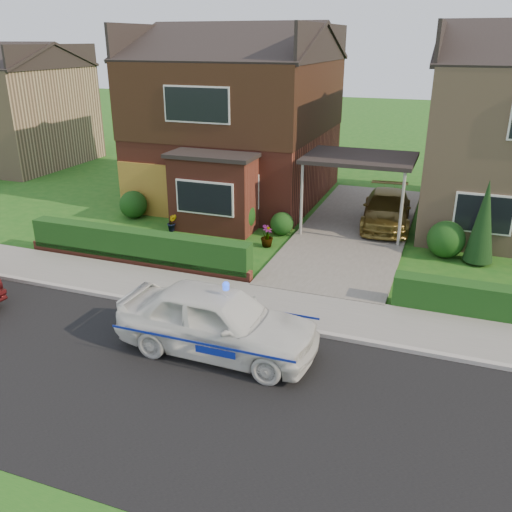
% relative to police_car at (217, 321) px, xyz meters
% --- Properties ---
extents(ground, '(120.00, 120.00, 0.00)m').
position_rel_police_car_xyz_m(ground, '(1.35, -1.60, -0.78)').
color(ground, '#1A5516').
rests_on(ground, ground).
extents(road, '(60.00, 6.00, 0.02)m').
position_rel_police_car_xyz_m(road, '(1.35, -1.60, -0.78)').
color(road, black).
rests_on(road, ground).
extents(kerb, '(60.00, 0.16, 0.12)m').
position_rel_police_car_xyz_m(kerb, '(1.35, 1.45, -0.72)').
color(kerb, '#9E9993').
rests_on(kerb, ground).
extents(sidewalk, '(60.00, 2.00, 0.10)m').
position_rel_police_car_xyz_m(sidewalk, '(1.35, 2.50, -0.73)').
color(sidewalk, slate).
rests_on(sidewalk, ground).
extents(driveway, '(3.80, 12.00, 0.12)m').
position_rel_police_car_xyz_m(driveway, '(1.35, 9.40, -0.72)').
color(driveway, '#666059').
rests_on(driveway, ground).
extents(house_left, '(7.50, 9.53, 7.25)m').
position_rel_police_car_xyz_m(house_left, '(-4.43, 12.30, 3.03)').
color(house_left, brown).
rests_on(house_left, ground).
extents(carport_link, '(3.80, 3.00, 2.77)m').
position_rel_police_car_xyz_m(carport_link, '(1.35, 9.35, 1.88)').
color(carport_link, black).
rests_on(carport_link, ground).
extents(garage_door, '(2.20, 0.10, 2.10)m').
position_rel_police_car_xyz_m(garage_door, '(-6.90, 8.36, 0.27)').
color(garage_door, brown).
rests_on(garage_door, ground).
extents(dwarf_wall, '(7.70, 0.25, 0.36)m').
position_rel_police_car_xyz_m(dwarf_wall, '(-4.45, 3.70, -0.60)').
color(dwarf_wall, brown).
rests_on(dwarf_wall, ground).
extents(hedge_left, '(7.50, 0.55, 0.90)m').
position_rel_police_car_xyz_m(hedge_left, '(-4.45, 3.85, -0.78)').
color(hedge_left, '#113511').
rests_on(hedge_left, ground).
extents(shrub_left_far, '(1.08, 1.08, 1.08)m').
position_rel_police_car_xyz_m(shrub_left_far, '(-7.15, 7.90, -0.24)').
color(shrub_left_far, '#113511').
rests_on(shrub_left_far, ground).
extents(shrub_left_mid, '(1.32, 1.32, 1.32)m').
position_rel_police_car_xyz_m(shrub_left_mid, '(-2.65, 7.70, -0.12)').
color(shrub_left_mid, '#113511').
rests_on(shrub_left_mid, ground).
extents(shrub_left_near, '(0.84, 0.84, 0.84)m').
position_rel_police_car_xyz_m(shrub_left_near, '(-1.05, 8.00, -0.36)').
color(shrub_left_near, '#113511').
rests_on(shrub_left_near, ground).
extents(shrub_right_near, '(1.20, 1.20, 1.20)m').
position_rel_police_car_xyz_m(shrub_right_near, '(4.55, 7.80, -0.18)').
color(shrub_right_near, '#113511').
rests_on(shrub_right_near, ground).
extents(conifer_a, '(0.90, 0.90, 2.60)m').
position_rel_police_car_xyz_m(conifer_a, '(5.55, 7.60, 0.52)').
color(conifer_a, black).
rests_on(conifer_a, ground).
extents(neighbour_left, '(6.50, 7.00, 5.20)m').
position_rel_police_car_xyz_m(neighbour_left, '(-18.65, 14.40, 1.82)').
color(neighbour_left, '#A18263').
rests_on(neighbour_left, ground).
extents(police_car, '(4.19, 4.59, 1.72)m').
position_rel_police_car_xyz_m(police_car, '(0.00, 0.00, 0.00)').
color(police_car, silver).
rests_on(police_car, ground).
extents(driveway_car, '(2.08, 4.32, 1.21)m').
position_rel_police_car_xyz_m(driveway_car, '(2.35, 10.10, -0.05)').
color(driveway_car, brown).
rests_on(driveway_car, driveway).
extents(potted_plant_a, '(0.42, 0.36, 0.67)m').
position_rel_police_car_xyz_m(potted_plant_a, '(-4.53, 4.40, -0.44)').
color(potted_plant_a, gray).
rests_on(potted_plant_a, ground).
extents(potted_plant_b, '(0.45, 0.41, 0.66)m').
position_rel_police_car_xyz_m(potted_plant_b, '(-4.91, 6.93, -0.44)').
color(potted_plant_b, gray).
rests_on(potted_plant_b, ground).
extents(potted_plant_c, '(0.48, 0.48, 0.75)m').
position_rel_police_car_xyz_m(potted_plant_c, '(-1.15, 6.65, -0.40)').
color(potted_plant_c, gray).
rests_on(potted_plant_c, ground).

